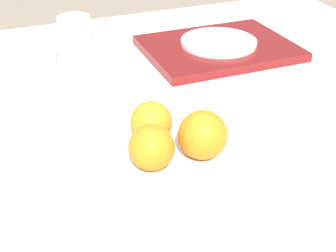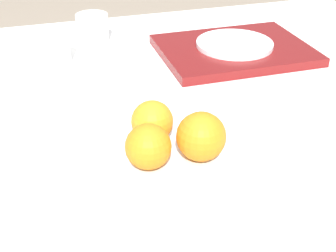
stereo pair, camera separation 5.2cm
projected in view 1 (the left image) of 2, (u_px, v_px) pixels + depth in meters
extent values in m
cube|color=white|center=(158.00, 222.00, 1.15)|extent=(1.30, 0.85, 0.77)
cylinder|color=silver|center=(168.00, 149.00, 0.72)|extent=(0.23, 0.23, 0.01)
torus|color=silver|center=(168.00, 145.00, 0.72)|extent=(0.24, 0.24, 0.01)
sphere|color=orange|center=(151.00, 122.00, 0.72)|extent=(0.07, 0.07, 0.07)
sphere|color=orange|center=(203.00, 135.00, 0.68)|extent=(0.07, 0.07, 0.07)
sphere|color=orange|center=(151.00, 148.00, 0.66)|extent=(0.07, 0.07, 0.07)
cube|color=maroon|center=(218.00, 48.00, 1.07)|extent=(0.33, 0.25, 0.02)
cylinder|color=white|center=(219.00, 42.00, 1.06)|extent=(0.17, 0.17, 0.01)
cylinder|color=white|center=(37.00, 53.00, 0.98)|extent=(0.07, 0.07, 0.07)
cylinder|color=white|center=(75.00, 31.00, 1.10)|extent=(0.08, 0.08, 0.07)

